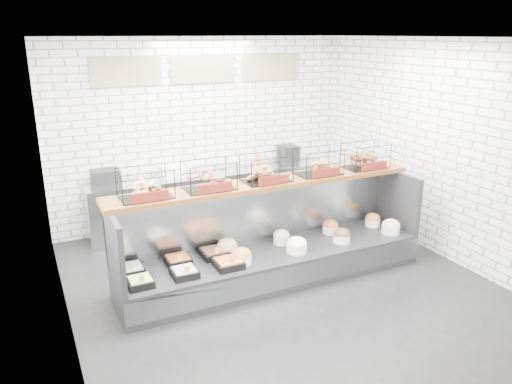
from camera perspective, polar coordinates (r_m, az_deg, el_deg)
ground at (r=6.36m, az=3.27°, el=-10.93°), size 5.50×5.50×0.00m
room_shell at (r=6.19m, az=0.88°, el=8.54°), size 5.02×5.51×3.01m
display_case at (r=6.48m, az=1.80°, el=-7.09°), size 4.00×0.90×1.20m
bagel_shelf at (r=6.27m, az=1.18°, el=2.27°), size 4.10×0.50×0.40m
prep_counter at (r=8.20m, az=-4.95°, el=-0.65°), size 4.00×0.60×1.20m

